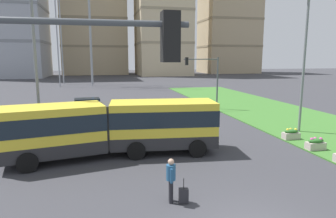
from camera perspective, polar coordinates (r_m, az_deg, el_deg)
name	(u,v)px	position (r m, az deg, el deg)	size (l,w,h in m)	color
articulated_bus	(114,127)	(17.01, -10.22, -3.42)	(12.06, 3.69, 3.00)	yellow
car_black_sedan	(89,107)	(30.31, -14.95, 0.44)	(4.54, 2.32, 1.58)	black
pedestrian_crossing	(171,177)	(11.62, 0.56, -12.92)	(0.36, 0.57, 1.74)	black
rolling_suitcase	(184,195)	(11.83, 2.99, -16.18)	(0.39, 0.29, 0.97)	#232328
flower_planter_2	(316,144)	(19.95, 26.38, -5.98)	(1.10, 0.56, 0.74)	#B7AD9E
flower_planter_3	(291,134)	(21.80, 22.47, -4.43)	(1.10, 0.56, 0.74)	#B7AD9E
traffic_light_near_left	(3,138)	(5.16, -29.01, -4.85)	(4.39, 0.28, 6.21)	#474C51
traffic_light_far_right	(206,74)	(31.67, 7.30, 6.71)	(3.79, 0.28, 5.55)	#474C51
streetlight_left	(36,62)	(19.86, -24.00, 8.24)	(0.70, 0.28, 9.60)	slate
streetlight_median	(304,60)	(23.76, 24.59, 8.47)	(0.70, 0.28, 9.73)	slate
apartment_tower_westcentre	(94,8)	(107.95, -14.00, 18.29)	(20.97, 16.67, 44.05)	tan
apartment_tower_eastcentre	(229,22)	(115.69, 11.56, 16.05)	(19.22, 16.69, 37.13)	tan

